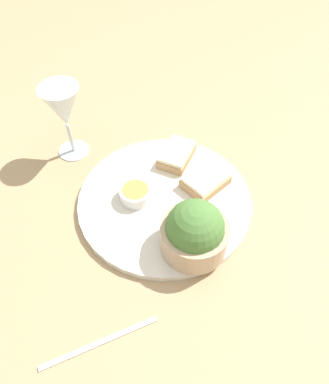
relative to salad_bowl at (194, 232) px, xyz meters
name	(u,v)px	position (x,y,z in m)	size (l,w,h in m)	color
ground_plane	(164,203)	(0.09, 0.07, -0.06)	(4.00, 4.00, 0.00)	tan
dinner_plate	(164,201)	(0.09, 0.07, -0.05)	(0.34, 0.34, 0.01)	silver
salad_bowl	(194,232)	(0.00, 0.00, 0.00)	(0.12, 0.12, 0.10)	tan
sauce_ramekin	(135,193)	(0.08, 0.13, -0.03)	(0.06, 0.06, 0.03)	white
cheese_toast_near	(205,181)	(0.14, 0.00, -0.03)	(0.11, 0.10, 0.03)	tan
cheese_toast_far	(178,155)	(0.20, 0.07, -0.03)	(0.10, 0.07, 0.03)	tan
wine_glass	(63,109)	(0.18, 0.30, 0.06)	(0.08, 0.08, 0.17)	silver
fork	(100,342)	(-0.19, 0.11, -0.05)	(0.12, 0.15, 0.01)	silver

